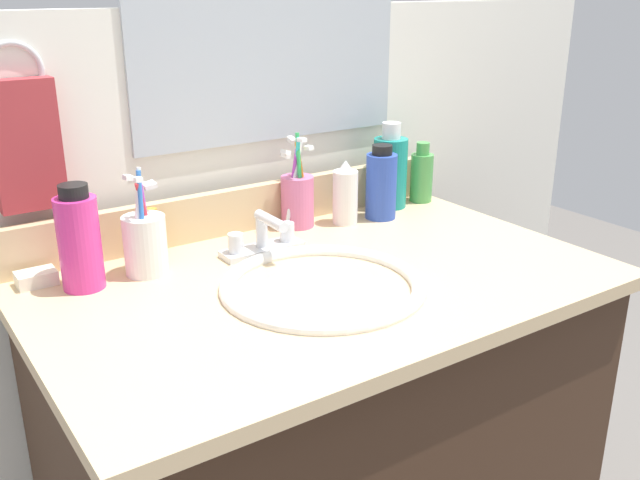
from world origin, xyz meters
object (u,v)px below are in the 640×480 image
object	(u,v)px
cup_white_ceramic	(145,243)
cup_pink	(297,199)
hand_towel	(26,146)
bottle_lotion_white	(345,195)
bottle_mouthwash_teal	(390,170)
soap_bar	(36,278)
faucet	(263,239)
bottle_soap_pink	(79,240)
bottle_shampoo_blue	(381,184)
bottle_toner_green	(422,176)
bottle_oil_amber	(153,235)

from	to	relation	value
cup_white_ceramic	cup_pink	size ratio (longest dim) A/B	0.97
hand_towel	bottle_lotion_white	size ratio (longest dim) A/B	1.64
bottle_mouthwash_teal	soap_bar	bearing A→B (deg)	-179.26
bottle_lotion_white	faucet	bearing A→B (deg)	-165.61
bottle_soap_pink	cup_white_ceramic	size ratio (longest dim) A/B	0.93
bottle_lotion_white	cup_pink	size ratio (longest dim) A/B	0.68
bottle_shampoo_blue	bottle_soap_pink	bearing A→B (deg)	-178.87
bottle_lotion_white	soap_bar	xyz separation A→B (m)	(-0.62, 0.03, -0.05)
bottle_lotion_white	cup_white_ceramic	world-z (taller)	cup_white_ceramic
hand_towel	bottle_toner_green	world-z (taller)	hand_towel
bottle_mouthwash_teal	cup_pink	bearing A→B (deg)	-179.84
bottle_mouthwash_teal	bottle_oil_amber	size ratio (longest dim) A/B	2.09
hand_towel	cup_white_ceramic	world-z (taller)	hand_towel
faucet	bottle_mouthwash_teal	size ratio (longest dim) A/B	0.84
bottle_oil_amber	soap_bar	size ratio (longest dim) A/B	1.42
bottle_shampoo_blue	cup_white_ceramic	bearing A→B (deg)	-178.64
faucet	bottle_shampoo_blue	distance (m)	0.32
hand_towel	cup_pink	xyz separation A→B (m)	(0.49, -0.06, -0.16)
bottle_toner_green	bottle_oil_amber	distance (m)	0.64
bottle_mouthwash_teal	bottle_oil_amber	xyz separation A→B (m)	(-0.55, 0.01, -0.04)
bottle_shampoo_blue	bottle_toner_green	bearing A→B (deg)	15.97
hand_towel	bottle_mouthwash_teal	distance (m)	0.75
faucet	soap_bar	bearing A→B (deg)	167.33
bottle_lotion_white	cup_pink	bearing A→B (deg)	158.48
bottle_soap_pink	bottle_lotion_white	bearing A→B (deg)	2.85
hand_towel	faucet	size ratio (longest dim) A/B	1.38
bottle_oil_amber	faucet	bearing A→B (deg)	-31.40
bottle_mouthwash_teal	bottle_lotion_white	xyz separation A→B (m)	(-0.15, -0.04, -0.02)
bottle_soap_pink	bottle_oil_amber	bearing A→B (deg)	25.87
bottle_soap_pink	soap_bar	world-z (taller)	bottle_soap_pink
bottle_oil_amber	bottle_toner_green	bearing A→B (deg)	-1.51
cup_white_ceramic	bottle_mouthwash_teal	bearing A→B (deg)	6.27
hand_towel	bottle_shampoo_blue	size ratio (longest dim) A/B	1.39
cup_pink	bottle_mouthwash_teal	bearing A→B (deg)	0.16
soap_bar	hand_towel	bearing A→B (deg)	68.28
bottle_mouthwash_teal	bottle_soap_pink	size ratio (longest dim) A/B	1.07
bottle_lotion_white	soap_bar	distance (m)	0.62
bottle_shampoo_blue	cup_white_ceramic	size ratio (longest dim) A/B	0.83
faucet	bottle_oil_amber	bearing A→B (deg)	148.60
bottle_mouthwash_teal	bottle_toner_green	bearing A→B (deg)	-5.77
hand_towel	soap_bar	bearing A→B (deg)	-111.72
cup_white_ceramic	bottle_toner_green	bearing A→B (deg)	4.75
bottle_lotion_white	soap_bar	bearing A→B (deg)	177.41
bottle_soap_pink	cup_white_ceramic	bearing A→B (deg)	0.04
bottle_toner_green	bottle_shampoo_blue	world-z (taller)	bottle_shampoo_blue
soap_bar	faucet	bearing A→B (deg)	-12.67
cup_pink	soap_bar	xyz separation A→B (m)	(-0.52, -0.01, -0.05)
bottle_toner_green	cup_white_ceramic	world-z (taller)	cup_white_ceramic
bottle_lotion_white	bottle_shampoo_blue	xyz separation A→B (m)	(0.08, -0.02, 0.01)
hand_towel	faucet	xyz separation A→B (m)	(0.36, -0.16, -0.19)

